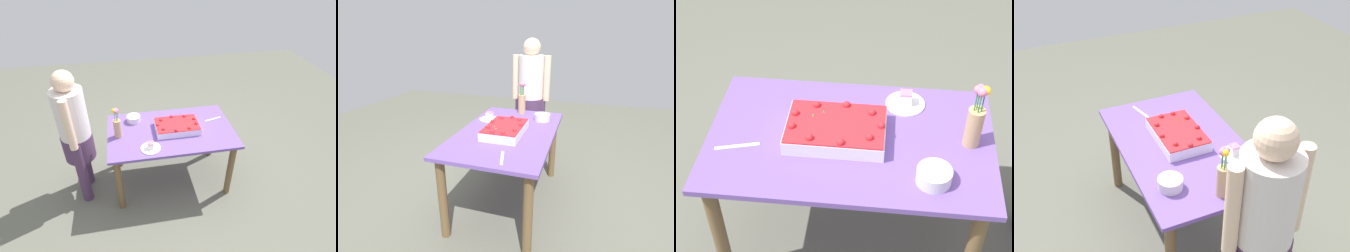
# 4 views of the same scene
# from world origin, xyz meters

# --- Properties ---
(ground_plane) EXTENTS (8.00, 8.00, 0.00)m
(ground_plane) POSITION_xyz_m (0.00, 0.00, 0.00)
(ground_plane) COLOR #5E5F52
(dining_table) EXTENTS (1.34, 0.82, 0.73)m
(dining_table) POSITION_xyz_m (0.00, 0.00, 0.61)
(dining_table) COLOR #6A4B9E
(dining_table) RESTS_ON ground_plane
(sheet_cake) EXTENTS (0.46, 0.31, 0.10)m
(sheet_cake) POSITION_xyz_m (-0.07, 0.00, 0.77)
(sheet_cake) COLOR white
(sheet_cake) RESTS_ON dining_table
(serving_plate_with_slice) EXTENTS (0.20, 0.20, 0.08)m
(serving_plate_with_slice) POSITION_xyz_m (0.25, 0.27, 0.75)
(serving_plate_with_slice) COLOR white
(serving_plate_with_slice) RESTS_ON dining_table
(cake_knife) EXTENTS (0.20, 0.07, 0.00)m
(cake_knife) POSITION_xyz_m (-0.51, -0.12, 0.73)
(cake_knife) COLOR silver
(cake_knife) RESTS_ON dining_table
(flower_vase) EXTENTS (0.08, 0.08, 0.33)m
(flower_vase) POSITION_xyz_m (0.56, 0.01, 0.87)
(flower_vase) COLOR tan
(flower_vase) RESTS_ON dining_table
(fruit_bowl) EXTENTS (0.15, 0.15, 0.07)m
(fruit_bowl) POSITION_xyz_m (0.38, -0.24, 0.76)
(fruit_bowl) COLOR silver
(fruit_bowl) RESTS_ON dining_table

